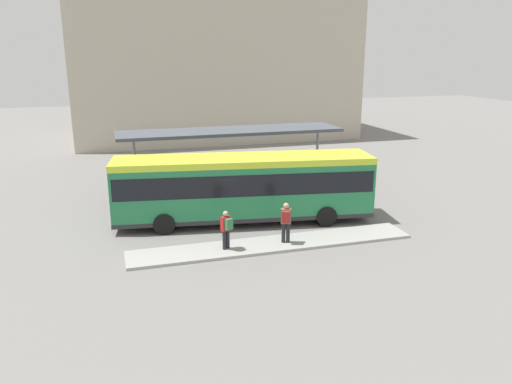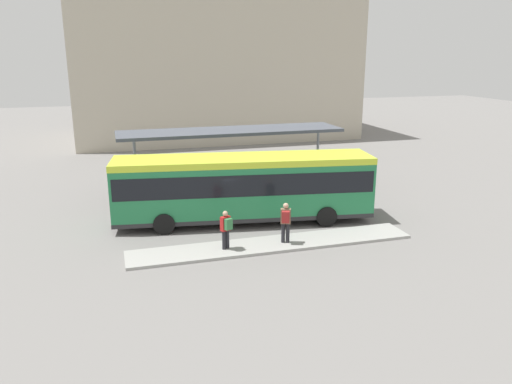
{
  "view_description": "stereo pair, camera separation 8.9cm",
  "coord_description": "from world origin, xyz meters",
  "views": [
    {
      "loc": [
        -6.05,
        -22.29,
        7.98
      ],
      "look_at": [
        0.61,
        0.0,
        1.45
      ],
      "focal_mm": 35.0,
      "sensor_mm": 36.0,
      "label": 1
    },
    {
      "loc": [
        -5.97,
        -22.31,
        7.98
      ],
      "look_at": [
        0.61,
        0.0,
        1.45
      ],
      "focal_mm": 35.0,
      "sensor_mm": 36.0,
      "label": 2
    }
  ],
  "objects": [
    {
      "name": "station_building",
      "position": [
        4.12,
        26.78,
        6.9
      ],
      "size": [
        25.76,
        13.38,
        13.81
      ],
      "color": "#BCB29E",
      "rests_on": "ground_plane"
    },
    {
      "name": "bicycle_black",
      "position": [
        8.6,
        4.65,
        0.38
      ],
      "size": [
        0.48,
        1.73,
        0.75
      ],
      "rotation": [
        0.0,
        0.0,
        -1.44
      ],
      "color": "black",
      "rests_on": "ground_plane"
    },
    {
      "name": "bicycle_blue",
      "position": [
        8.39,
        5.31,
        0.33
      ],
      "size": [
        0.48,
        1.52,
        0.66
      ],
      "rotation": [
        0.0,
        0.0,
        1.41
      ],
      "color": "black",
      "rests_on": "ground_plane"
    },
    {
      "name": "bicycle_white",
      "position": [
        8.37,
        3.99,
        0.34
      ],
      "size": [
        0.48,
        1.58,
        0.68
      ],
      "rotation": [
        0.0,
        0.0,
        1.59
      ],
      "color": "black",
      "rests_on": "ground_plane"
    },
    {
      "name": "pedestrian_waiting",
      "position": [
        -1.69,
        -3.49,
        1.06
      ],
      "size": [
        0.49,
        0.52,
        1.64
      ],
      "rotation": [
        0.0,
        0.0,
        1.98
      ],
      "color": "#232328",
      "rests_on": "curb_island"
    },
    {
      "name": "ground_plane",
      "position": [
        0.0,
        0.0,
        0.0
      ],
      "size": [
        120.0,
        120.0,
        0.0
      ],
      "primitive_type": "plane",
      "color": "slate"
    },
    {
      "name": "city_bus",
      "position": [
        0.01,
        -0.0,
        1.88
      ],
      "size": [
        12.49,
        4.32,
        3.23
      ],
      "rotation": [
        0.0,
        0.0,
        -0.15
      ],
      "color": "#237A47",
      "rests_on": "ground_plane"
    },
    {
      "name": "curb_island",
      "position": [
        0.36,
        -3.4,
        0.06
      ],
      "size": [
        12.32,
        1.8,
        0.12
      ],
      "color": "#9E9E99",
      "rests_on": "ground_plane"
    },
    {
      "name": "pedestrian_companion",
      "position": [
        0.88,
        -3.52,
        1.13
      ],
      "size": [
        0.51,
        0.55,
        1.77
      ],
      "rotation": [
        0.0,
        0.0,
        1.22
      ],
      "color": "#232328",
      "rests_on": "curb_island"
    },
    {
      "name": "station_shelter",
      "position": [
        0.78,
        5.74,
        3.53
      ],
      "size": [
        12.97,
        3.06,
        3.66
      ],
      "color": "#4C515B",
      "rests_on": "ground_plane"
    }
  ]
}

